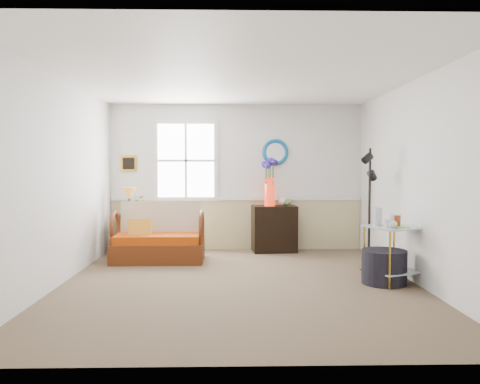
{
  "coord_description": "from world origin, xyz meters",
  "views": [
    {
      "loc": [
        -0.11,
        -5.9,
        1.48
      ],
      "look_at": [
        0.03,
        0.62,
        1.14
      ],
      "focal_mm": 35.0,
      "sensor_mm": 36.0,
      "label": 1
    }
  ],
  "objects_px": {
    "cabinet": "(274,229)",
    "floor_lamp": "(369,209)",
    "lamp_stand": "(129,234)",
    "side_table": "(392,255)",
    "loveseat": "(159,232)",
    "ottoman": "(384,267)"
  },
  "relations": [
    {
      "from": "side_table",
      "to": "cabinet",
      "type": "bearing_deg",
      "value": 119.26
    },
    {
      "from": "loveseat",
      "to": "cabinet",
      "type": "distance_m",
      "value": 2.07
    },
    {
      "from": "cabinet",
      "to": "floor_lamp",
      "type": "bearing_deg",
      "value": -55.31
    },
    {
      "from": "cabinet",
      "to": "loveseat",
      "type": "bearing_deg",
      "value": -161.41
    },
    {
      "from": "loveseat",
      "to": "side_table",
      "type": "distance_m",
      "value": 3.53
    },
    {
      "from": "cabinet",
      "to": "floor_lamp",
      "type": "xyz_separation_m",
      "value": [
        1.23,
        -1.51,
        0.47
      ]
    },
    {
      "from": "cabinet",
      "to": "floor_lamp",
      "type": "relative_size",
      "value": 0.46
    },
    {
      "from": "loveseat",
      "to": "lamp_stand",
      "type": "xyz_separation_m",
      "value": [
        -0.62,
        0.69,
        -0.13
      ]
    },
    {
      "from": "lamp_stand",
      "to": "floor_lamp",
      "type": "relative_size",
      "value": 0.38
    },
    {
      "from": "loveseat",
      "to": "floor_lamp",
      "type": "relative_size",
      "value": 0.81
    },
    {
      "from": "lamp_stand",
      "to": "floor_lamp",
      "type": "xyz_separation_m",
      "value": [
        3.75,
        -1.39,
        0.54
      ]
    },
    {
      "from": "lamp_stand",
      "to": "floor_lamp",
      "type": "bearing_deg",
      "value": -20.37
    },
    {
      "from": "loveseat",
      "to": "ottoman",
      "type": "relative_size",
      "value": 2.52
    },
    {
      "from": "ottoman",
      "to": "lamp_stand",
      "type": "bearing_deg",
      "value": 149.32
    },
    {
      "from": "cabinet",
      "to": "ottoman",
      "type": "relative_size",
      "value": 1.44
    },
    {
      "from": "lamp_stand",
      "to": "side_table",
      "type": "distance_m",
      "value": 4.39
    },
    {
      "from": "loveseat",
      "to": "floor_lamp",
      "type": "bearing_deg",
      "value": -13.14
    },
    {
      "from": "cabinet",
      "to": "side_table",
      "type": "xyz_separation_m",
      "value": [
        1.29,
        -2.3,
        -0.04
      ]
    },
    {
      "from": "loveseat",
      "to": "cabinet",
      "type": "xyz_separation_m",
      "value": [
        1.9,
        0.81,
        -0.06
      ]
    },
    {
      "from": "lamp_stand",
      "to": "side_table",
      "type": "height_order",
      "value": "side_table"
    },
    {
      "from": "cabinet",
      "to": "ottoman",
      "type": "xyz_separation_m",
      "value": [
        1.18,
        -2.32,
        -0.19
      ]
    },
    {
      "from": "lamp_stand",
      "to": "cabinet",
      "type": "relative_size",
      "value": 0.83
    }
  ]
}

